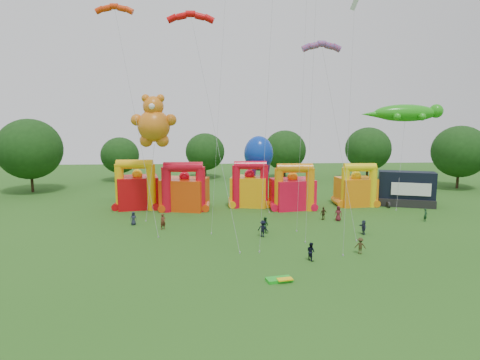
{
  "coord_description": "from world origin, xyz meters",
  "views": [
    {
      "loc": [
        -5.21,
        -29.52,
        12.96
      ],
      "look_at": [
        -2.87,
        18.0,
        5.47
      ],
      "focal_mm": 32.0,
      "sensor_mm": 36.0,
      "label": 1
    }
  ],
  "objects_px": {
    "bouncy_castle_0": "(137,189)",
    "teddy_bear_kite": "(153,137)",
    "bouncy_castle_2": "(249,189)",
    "spectator_0": "(133,218)",
    "octopus_kite": "(260,164)",
    "gecko_kite": "(402,151)",
    "spectator_4": "(323,213)",
    "stage_trailer": "(407,189)"
  },
  "relations": [
    {
      "from": "octopus_kite",
      "to": "gecko_kite",
      "type": "bearing_deg",
      "value": -3.12
    },
    {
      "from": "stage_trailer",
      "to": "spectator_0",
      "type": "distance_m",
      "value": 37.41
    },
    {
      "from": "spectator_4",
      "to": "stage_trailer",
      "type": "bearing_deg",
      "value": -178.16
    },
    {
      "from": "gecko_kite",
      "to": "spectator_4",
      "type": "distance_m",
      "value": 16.98
    },
    {
      "from": "stage_trailer",
      "to": "octopus_kite",
      "type": "bearing_deg",
      "value": 174.22
    },
    {
      "from": "stage_trailer",
      "to": "spectator_4",
      "type": "xyz_separation_m",
      "value": [
        -13.58,
        -7.44,
        -1.56
      ]
    },
    {
      "from": "teddy_bear_kite",
      "to": "spectator_4",
      "type": "height_order",
      "value": "teddy_bear_kite"
    },
    {
      "from": "teddy_bear_kite",
      "to": "spectator_4",
      "type": "distance_m",
      "value": 22.93
    },
    {
      "from": "spectator_0",
      "to": "spectator_4",
      "type": "xyz_separation_m",
      "value": [
        22.75,
        1.34,
        0.01
      ]
    },
    {
      "from": "bouncy_castle_0",
      "to": "spectator_4",
      "type": "distance_m",
      "value": 25.19
    },
    {
      "from": "stage_trailer",
      "to": "teddy_bear_kite",
      "type": "distance_m",
      "value": 35.54
    },
    {
      "from": "bouncy_castle_2",
      "to": "octopus_kite",
      "type": "relative_size",
      "value": 0.66
    },
    {
      "from": "bouncy_castle_0",
      "to": "teddy_bear_kite",
      "type": "distance_m",
      "value": 9.37
    },
    {
      "from": "stage_trailer",
      "to": "octopus_kite",
      "type": "height_order",
      "value": "octopus_kite"
    },
    {
      "from": "gecko_kite",
      "to": "spectator_0",
      "type": "bearing_deg",
      "value": -164.73
    },
    {
      "from": "gecko_kite",
      "to": "spectator_0",
      "type": "relative_size",
      "value": 9.15
    },
    {
      "from": "bouncy_castle_0",
      "to": "spectator_0",
      "type": "bearing_deg",
      "value": -82.71
    },
    {
      "from": "stage_trailer",
      "to": "spectator_4",
      "type": "height_order",
      "value": "stage_trailer"
    },
    {
      "from": "bouncy_castle_0",
      "to": "spectator_4",
      "type": "bearing_deg",
      "value": -17.89
    },
    {
      "from": "spectator_0",
      "to": "spectator_4",
      "type": "distance_m",
      "value": 22.79
    },
    {
      "from": "teddy_bear_kite",
      "to": "spectator_0",
      "type": "relative_size",
      "value": 9.8
    },
    {
      "from": "bouncy_castle_0",
      "to": "teddy_bear_kite",
      "type": "relative_size",
      "value": 0.45
    },
    {
      "from": "bouncy_castle_0",
      "to": "stage_trailer",
      "type": "relative_size",
      "value": 0.86
    },
    {
      "from": "spectator_4",
      "to": "bouncy_castle_0",
      "type": "bearing_deg",
      "value": -44.75
    },
    {
      "from": "stage_trailer",
      "to": "octopus_kite",
      "type": "xyz_separation_m",
      "value": [
        -20.54,
        2.08,
        3.41
      ]
    },
    {
      "from": "teddy_bear_kite",
      "to": "bouncy_castle_2",
      "type": "bearing_deg",
      "value": 24.08
    },
    {
      "from": "octopus_kite",
      "to": "spectator_4",
      "type": "bearing_deg",
      "value": -53.85
    },
    {
      "from": "stage_trailer",
      "to": "gecko_kite",
      "type": "relative_size",
      "value": 0.56
    },
    {
      "from": "bouncy_castle_0",
      "to": "bouncy_castle_2",
      "type": "relative_size",
      "value": 1.06
    },
    {
      "from": "bouncy_castle_2",
      "to": "stage_trailer",
      "type": "distance_m",
      "value": 22.08
    },
    {
      "from": "gecko_kite",
      "to": "octopus_kite",
      "type": "xyz_separation_m",
      "value": [
        -19.98,
        1.09,
        -1.93
      ]
    },
    {
      "from": "gecko_kite",
      "to": "bouncy_castle_2",
      "type": "bearing_deg",
      "value": -179.8
    },
    {
      "from": "bouncy_castle_2",
      "to": "spectator_4",
      "type": "height_order",
      "value": "bouncy_castle_2"
    },
    {
      "from": "gecko_kite",
      "to": "octopus_kite",
      "type": "relative_size",
      "value": 1.46
    },
    {
      "from": "gecko_kite",
      "to": "spectator_4",
      "type": "relative_size",
      "value": 9.0
    },
    {
      "from": "stage_trailer",
      "to": "teddy_bear_kite",
      "type": "bearing_deg",
      "value": -172.38
    },
    {
      "from": "stage_trailer",
      "to": "gecko_kite",
      "type": "bearing_deg",
      "value": 119.17
    },
    {
      "from": "bouncy_castle_2",
      "to": "spectator_0",
      "type": "bearing_deg",
      "value": -145.8
    },
    {
      "from": "bouncy_castle_0",
      "to": "teddy_bear_kite",
      "type": "bearing_deg",
      "value": -57.77
    },
    {
      "from": "bouncy_castle_2",
      "to": "stage_trailer",
      "type": "xyz_separation_m",
      "value": [
        22.06,
        -0.91,
        -0.12
      ]
    },
    {
      "from": "teddy_bear_kite",
      "to": "gecko_kite",
      "type": "height_order",
      "value": "teddy_bear_kite"
    },
    {
      "from": "bouncy_castle_0",
      "to": "gecko_kite",
      "type": "distance_m",
      "value": 37.29
    }
  ]
}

